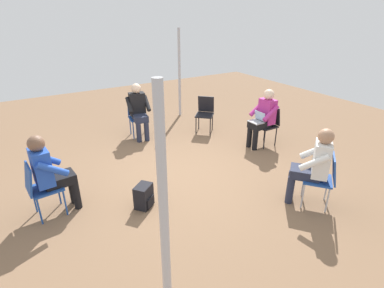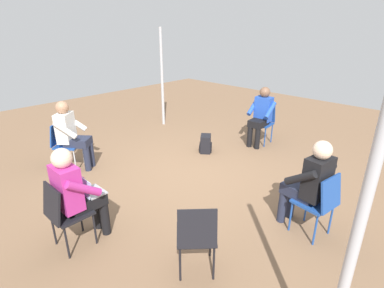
% 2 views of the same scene
% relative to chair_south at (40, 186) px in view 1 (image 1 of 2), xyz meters
% --- Properties ---
extents(ground_plane, '(14.00, 14.00, 0.00)m').
position_rel_chair_south_xyz_m(ground_plane, '(-0.01, 2.24, -0.50)').
color(ground_plane, brown).
extents(chair_south, '(0.44, 0.47, 0.85)m').
position_rel_chair_south_xyz_m(chair_south, '(0.00, 0.00, 0.00)').
color(chair_south, '#1E4799').
rests_on(chair_south, ground).
extents(chair_northeast, '(0.58, 0.58, 0.85)m').
position_rel_chair_south_xyz_m(chair_northeast, '(1.89, 3.59, 0.00)').
color(chair_northeast, '#1E4799').
rests_on(chair_northeast, ground).
extents(chair_northwest, '(0.59, 0.58, 0.85)m').
position_rel_chair_south_xyz_m(chair_northwest, '(-1.54, 3.78, 0.00)').
color(chair_northwest, black).
rests_on(chair_northwest, ground).
extents(chair_north, '(0.40, 0.44, 0.85)m').
position_rel_chair_south_xyz_m(chair_north, '(-0.19, 4.53, 0.00)').
color(chair_north, black).
rests_on(chair_north, ground).
extents(chair_west, '(0.49, 0.46, 0.85)m').
position_rel_chair_south_xyz_m(chair_west, '(-2.17, 2.32, 0.00)').
color(chair_west, '#1E4799').
rests_on(chair_west, ground).
extents(person_with_laptop, '(0.49, 0.52, 1.24)m').
position_rel_chair_south_xyz_m(person_with_laptop, '(-0.19, 4.36, 0.20)').
color(person_with_laptop, black).
rests_on(person_with_laptop, ground).
extents(person_in_blue, '(0.53, 0.54, 1.24)m').
position_rel_chair_south_xyz_m(person_in_blue, '(-0.02, 0.17, 0.20)').
color(person_in_blue, black).
rests_on(person_in_blue, ground).
extents(person_in_white, '(0.63, 0.63, 1.24)m').
position_rel_chair_south_xyz_m(person_in_white, '(1.76, 3.49, 0.20)').
color(person_in_white, '#23283D').
rests_on(person_in_white, ground).
extents(person_in_black, '(0.56, 0.54, 1.24)m').
position_rel_chair_south_xyz_m(person_in_black, '(-2.01, 2.29, 0.20)').
color(person_in_black, '#23283D').
rests_on(person_in_black, ground).
extents(backpack_near_laptop_user, '(0.33, 0.34, 0.36)m').
position_rel_chair_south_xyz_m(backpack_near_laptop_user, '(0.53, 1.30, -0.34)').
color(backpack_near_laptop_user, black).
rests_on(backpack_near_laptop_user, ground).
extents(tent_pole_near, '(0.07, 0.07, 2.39)m').
position_rel_chair_south_xyz_m(tent_pole_near, '(2.54, 0.69, 0.70)').
color(tent_pole_near, '#B2B2B7').
rests_on(tent_pole_near, ground).
extents(tent_pole_far, '(0.07, 0.07, 2.31)m').
position_rel_chair_south_xyz_m(tent_pole_far, '(-2.90, 3.86, 0.66)').
color(tent_pole_far, '#B2B2B7').
rests_on(tent_pole_far, ground).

